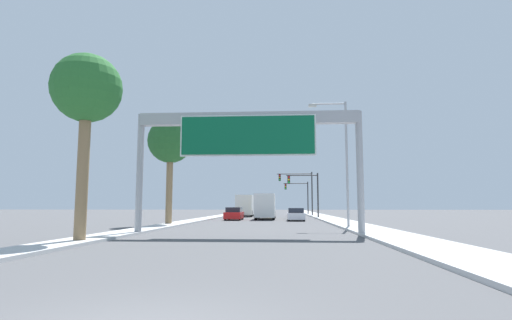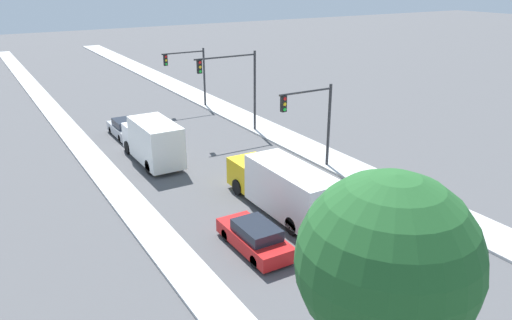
# 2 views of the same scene
# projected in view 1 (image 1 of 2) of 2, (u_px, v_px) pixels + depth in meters

# --- Properties ---
(sidewalk_right) EXTENTS (3.00, 120.00, 0.15)m
(sidewalk_right) POSITION_uv_depth(u_px,v_px,m) (318.00, 215.00, 64.02)
(sidewalk_right) COLOR #BDBDBD
(sidewalk_right) RESTS_ON ground
(median_strip_left) EXTENTS (2.00, 120.00, 0.15)m
(median_strip_left) POSITION_uv_depth(u_px,v_px,m) (225.00, 215.00, 64.96)
(median_strip_left) COLOR #BDBDBD
(median_strip_left) RESTS_ON ground
(sign_gantry) EXTENTS (13.29, 0.73, 7.14)m
(sign_gantry) POSITION_uv_depth(u_px,v_px,m) (248.00, 134.00, 23.39)
(sign_gantry) COLOR #9EA0A5
(sign_gantry) RESTS_ON ground
(car_far_center) EXTENTS (1.84, 4.69, 1.39)m
(car_far_center) POSITION_uv_depth(u_px,v_px,m) (296.00, 215.00, 43.61)
(car_far_center) COLOR silver
(car_far_center) RESTS_ON ground
(car_mid_center) EXTENTS (1.85, 4.70, 1.45)m
(car_mid_center) POSITION_uv_depth(u_px,v_px,m) (234.00, 214.00, 45.76)
(car_mid_center) COLOR red
(car_mid_center) RESTS_ON ground
(car_near_left) EXTENTS (1.73, 4.42, 1.51)m
(car_near_left) POSITION_uv_depth(u_px,v_px,m) (249.00, 211.00, 66.94)
(car_near_left) COLOR #A5A8AD
(car_near_left) RESTS_ON ground
(truck_box_primary) EXTENTS (2.33, 8.85, 3.00)m
(truck_box_primary) POSITION_uv_depth(u_px,v_px,m) (265.00, 206.00, 48.37)
(truck_box_primary) COLOR yellow
(truck_box_primary) RESTS_ON ground
(truck_box_secondary) EXTENTS (2.39, 7.10, 3.19)m
(truck_box_secondary) POSITION_uv_depth(u_px,v_px,m) (245.00, 206.00, 60.04)
(truck_box_secondary) COLOR white
(truck_box_secondary) RESTS_ON ground
(traffic_light_near_intersection) EXTENTS (4.25, 0.32, 5.94)m
(traffic_light_near_intersection) POSITION_uv_depth(u_px,v_px,m) (307.00, 188.00, 52.71)
(traffic_light_near_intersection) COLOR #2D2D30
(traffic_light_near_intersection) RESTS_ON ground
(traffic_light_mid_block) EXTENTS (5.59, 0.32, 6.92)m
(traffic_light_mid_block) POSITION_uv_depth(u_px,v_px,m) (301.00, 186.00, 62.73)
(traffic_light_mid_block) COLOR #2D2D30
(traffic_light_mid_block) RESTS_ON ground
(traffic_light_far_intersection) EXTENTS (4.48, 0.32, 5.95)m
(traffic_light_far_intersection) POSITION_uv_depth(u_px,v_px,m) (300.00, 192.00, 72.55)
(traffic_light_far_intersection) COLOR #2D2D30
(traffic_light_far_intersection) RESTS_ON ground
(palm_tree_foreground) EXTENTS (3.20, 3.20, 8.71)m
(palm_tree_foreground) POSITION_uv_depth(u_px,v_px,m) (87.00, 92.00, 18.50)
(palm_tree_foreground) COLOR #8C704C
(palm_tree_foreground) RESTS_ON ground
(palm_tree_background) EXTENTS (3.90, 3.90, 9.22)m
(palm_tree_background) POSITION_uv_depth(u_px,v_px,m) (170.00, 142.00, 34.53)
(palm_tree_background) COLOR #8C704C
(palm_tree_background) RESTS_ON ground
(street_lamp_right) EXTENTS (2.88, 0.28, 9.52)m
(street_lamp_right) POSITION_uv_depth(u_px,v_px,m) (342.00, 153.00, 29.92)
(street_lamp_right) COLOR #9EA0A5
(street_lamp_right) RESTS_ON ground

